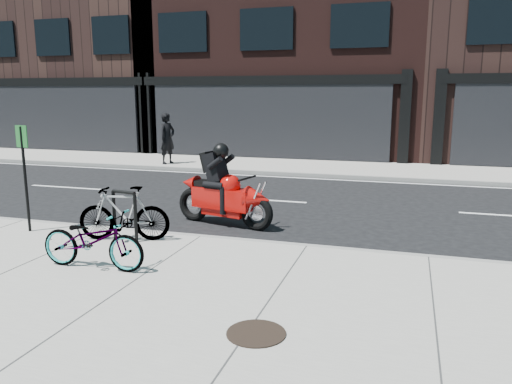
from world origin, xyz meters
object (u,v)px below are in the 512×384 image
(motorcycle, at_px, (228,193))
(pedestrian, at_px, (167,138))
(bike_rack, at_px, (125,211))
(manhole_cover, at_px, (256,333))
(bicycle_rear, at_px, (124,213))
(sign_post, at_px, (24,169))
(bicycle_front, at_px, (93,240))

(motorcycle, distance_m, pedestrian, 8.97)
(pedestrian, bearing_deg, bike_rack, -139.15)
(motorcycle, xyz_separation_m, manhole_cover, (2.04, -4.66, -0.57))
(pedestrian, bearing_deg, manhole_cover, -130.98)
(bicycle_rear, distance_m, pedestrian, 10.06)
(motorcycle, bearing_deg, bicycle_rear, -110.08)
(bicycle_rear, bearing_deg, sign_post, -103.61)
(bicycle_front, bearing_deg, motorcycle, -16.62)
(manhole_cover, bearing_deg, bike_rack, 140.30)
(bike_rack, bearing_deg, motorcycle, 57.09)
(bicycle_front, height_order, bicycle_rear, bicycle_rear)
(bicycle_front, xyz_separation_m, sign_post, (-2.43, 1.43, 0.76))
(pedestrian, height_order, sign_post, sign_post)
(bike_rack, distance_m, motorcycle, 2.29)
(bike_rack, height_order, motorcycle, motorcycle)
(bicycle_rear, relative_size, manhole_cover, 2.49)
(bicycle_rear, xyz_separation_m, manhole_cover, (3.30, -2.73, -0.49))
(bicycle_front, height_order, motorcycle, motorcycle)
(manhole_cover, bearing_deg, motorcycle, 113.68)
(pedestrian, height_order, manhole_cover, pedestrian)
(bicycle_front, distance_m, bicycle_rear, 1.48)
(sign_post, bearing_deg, bicycle_front, -24.28)
(bicycle_front, relative_size, pedestrian, 0.89)
(sign_post, bearing_deg, bicycle_rear, 6.43)
(bicycle_rear, height_order, pedestrian, pedestrian)
(bicycle_front, bearing_deg, sign_post, 57.93)
(bike_rack, bearing_deg, sign_post, -179.82)
(pedestrian, relative_size, sign_post, 0.94)
(bicycle_rear, bearing_deg, bicycle_front, 0.08)
(motorcycle, height_order, pedestrian, pedestrian)
(bicycle_front, bearing_deg, bike_rack, 11.76)
(bike_rack, height_order, bicycle_rear, bicycle_rear)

